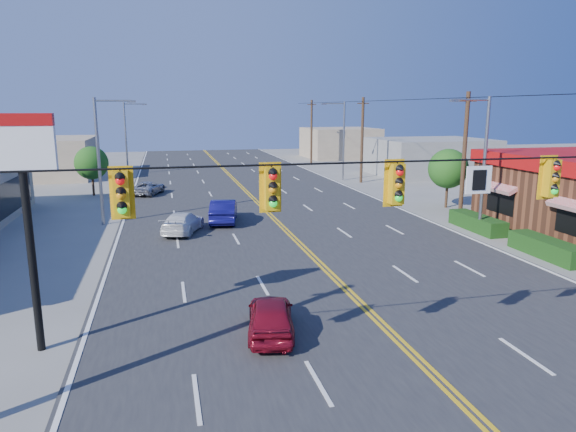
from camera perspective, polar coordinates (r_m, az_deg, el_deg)
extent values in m
plane|color=gray|center=(15.81, 15.18, -16.23)|extent=(160.00, 160.00, 0.00)
cube|color=#2D2D30|center=(33.68, -1.25, -0.65)|extent=(20.00, 120.00, 0.06)
cylinder|color=black|center=(14.07, 16.50, 5.93)|extent=(24.00, 0.05, 0.05)
cube|color=white|center=(14.76, 20.42, 3.78)|extent=(0.75, 0.04, 0.75)
cube|color=#D89E0C|center=(12.30, -18.01, 2.34)|extent=(0.55, 0.34, 1.25)
cube|color=#D89E0C|center=(12.52, -1.83, 3.08)|extent=(0.55, 0.34, 1.25)
cube|color=#D89E0C|center=(13.58, 11.96, 3.51)|extent=(0.55, 0.34, 1.25)
cube|color=#D89E0C|center=(16.16, 27.22, 3.76)|extent=(0.55, 0.34, 1.25)
cube|color=#194214|center=(31.18, 23.30, -1.86)|extent=(1.20, 9.00, 0.90)
cylinder|color=black|center=(17.15, -26.59, -4.06)|extent=(0.24, 0.24, 6.00)
cube|color=white|center=(16.63, -27.61, 6.62)|extent=(1.90, 0.30, 1.30)
cylinder|color=gray|center=(31.91, 20.96, 5.10)|extent=(0.20, 0.20, 8.00)
cylinder|color=gray|center=(31.12, 19.78, 12.06)|extent=(2.20, 0.12, 0.12)
cube|color=gray|center=(30.54, 18.01, 12.10)|extent=(0.50, 0.25, 0.15)
cylinder|color=gray|center=(53.36, 6.21, 8.24)|extent=(0.20, 0.20, 8.00)
cylinder|color=gray|center=(52.90, 5.16, 12.35)|extent=(2.20, 0.12, 0.12)
cube|color=gray|center=(52.55, 4.00, 12.31)|extent=(0.50, 0.25, 0.15)
cylinder|color=gray|center=(34.51, -20.27, 5.61)|extent=(0.20, 0.20, 8.00)
cylinder|color=gray|center=(34.24, -18.87, 12.04)|extent=(2.20, 0.12, 0.12)
cube|color=gray|center=(34.16, -16.99, 12.08)|extent=(0.50, 0.25, 0.15)
cylinder|color=gray|center=(60.34, -17.56, 8.18)|extent=(0.20, 0.20, 8.00)
cylinder|color=gray|center=(60.18, -16.73, 11.84)|extent=(2.20, 0.12, 0.12)
cube|color=gray|center=(60.14, -15.66, 11.86)|extent=(0.50, 0.25, 0.15)
cylinder|color=#47301E|center=(35.86, 18.97, 6.23)|extent=(0.28, 0.28, 8.40)
cylinder|color=#47301E|center=(51.91, 8.23, 8.31)|extent=(0.28, 0.28, 8.40)
cylinder|color=#47301E|center=(68.92, 2.62, 9.27)|extent=(0.28, 0.28, 8.40)
cylinder|color=#47301E|center=(40.31, 17.21, 2.38)|extent=(0.20, 0.20, 2.10)
sphere|color=#235B19|center=(40.05, 17.37, 5.05)|extent=(2.94, 2.94, 2.94)
cylinder|color=#47301E|center=(46.93, -20.84, 3.35)|extent=(0.20, 0.20, 2.00)
sphere|color=#235B19|center=(46.72, -21.00, 5.53)|extent=(2.80, 2.80, 2.80)
cube|color=gray|center=(59.89, 15.53, 6.35)|extent=(12.00, 10.00, 4.00)
cube|color=tan|center=(61.72, -25.85, 5.84)|extent=(11.00, 12.00, 4.20)
cube|color=tan|center=(78.72, 5.77, 8.09)|extent=(10.00, 10.00, 4.40)
imported|color=maroon|center=(17.14, -1.92, -11.19)|extent=(2.13, 3.87, 1.25)
imported|color=#120F5A|center=(33.62, -7.16, 0.49)|extent=(2.35, 4.76, 1.50)
imported|color=white|center=(31.21, -11.63, -0.80)|extent=(3.04, 4.56, 1.23)
imported|color=#A1A0A5|center=(45.82, -15.26, 2.97)|extent=(3.18, 4.46, 1.13)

